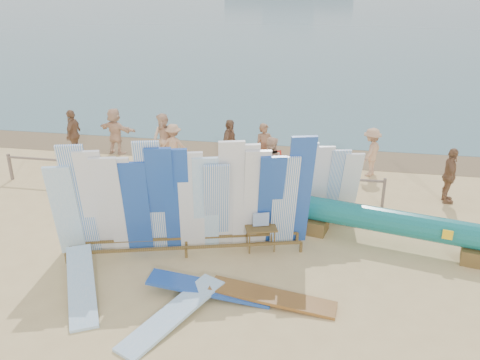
% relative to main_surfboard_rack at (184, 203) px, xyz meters
% --- Properties ---
extents(ground, '(160.00, 160.00, 0.00)m').
position_rel_main_surfboard_rack_xyz_m(ground, '(-1.00, 0.55, -1.37)').
color(ground, '#DEC080').
rests_on(ground, ground).
extents(wet_sand_strip, '(40.00, 2.60, 0.01)m').
position_rel_main_surfboard_rack_xyz_m(wet_sand_strip, '(-1.00, 7.75, -1.37)').
color(wet_sand_strip, brown).
rests_on(wet_sand_strip, ground).
extents(fence, '(12.08, 0.08, 0.90)m').
position_rel_main_surfboard_rack_xyz_m(fence, '(-1.00, 3.55, -0.74)').
color(fence, '#78655A').
rests_on(fence, ground).
extents(main_surfboard_rack, '(6.10, 2.33, 3.06)m').
position_rel_main_surfboard_rack_xyz_m(main_surfboard_rack, '(0.00, 0.00, 0.00)').
color(main_surfboard_rack, brown).
rests_on(main_surfboard_rack, ground).
extents(side_surfboard_rack, '(2.20, 1.06, 2.45)m').
position_rel_main_surfboard_rack_xyz_m(side_surfboard_rack, '(3.16, 2.15, -0.26)').
color(side_surfboard_rack, brown).
rests_on(side_surfboard_rack, ground).
extents(outrigger_canoe, '(7.00, 2.15, 1.00)m').
position_rel_main_surfboard_rack_xyz_m(outrigger_canoe, '(5.01, 1.21, -0.73)').
color(outrigger_canoe, brown).
rests_on(outrigger_canoe, ground).
extents(vendor_table, '(0.88, 0.74, 1.01)m').
position_rel_main_surfboard_rack_xyz_m(vendor_table, '(1.79, 0.49, -1.03)').
color(vendor_table, brown).
rests_on(vendor_table, ground).
extents(flat_board_a, '(1.75, 2.63, 0.44)m').
position_rel_main_surfboard_rack_xyz_m(flat_board_a, '(-1.78, -2.03, -1.37)').
color(flat_board_a, '#97CAF2').
rests_on(flat_board_a, ground).
extents(flat_board_d, '(2.70, 0.59, 0.34)m').
position_rel_main_surfboard_rack_xyz_m(flat_board_d, '(0.97, -1.63, -1.37)').
color(flat_board_d, '#224EAE').
rests_on(flat_board_d, ground).
extents(flat_board_b, '(1.68, 2.67, 0.26)m').
position_rel_main_surfboard_rack_xyz_m(flat_board_b, '(0.44, -2.57, -1.37)').
color(flat_board_b, '#97CAF2').
rests_on(flat_board_b, ground).
extents(flat_board_c, '(2.74, 0.84, 0.24)m').
position_rel_main_surfboard_rack_xyz_m(flat_board_c, '(2.33, -1.64, -1.37)').
color(flat_board_c, '#966129').
rests_on(flat_board_c, ground).
extents(beach_chair_left, '(0.62, 0.63, 0.80)m').
position_rel_main_surfboard_rack_xyz_m(beach_chair_left, '(-0.52, 4.44, -1.13)').
color(beach_chair_left, red).
rests_on(beach_chair_left, ground).
extents(beach_chair_right, '(0.59, 0.61, 0.90)m').
position_rel_main_surfboard_rack_xyz_m(beach_chair_right, '(1.03, 4.13, -1.10)').
color(beach_chair_right, red).
rests_on(beach_chair_right, ground).
extents(stroller, '(0.87, 1.00, 1.14)m').
position_rel_main_surfboard_rack_xyz_m(stroller, '(1.77, 4.38, -0.91)').
color(stroller, red).
rests_on(stroller, ground).
extents(beachgoer_10, '(0.46, 1.01, 1.70)m').
position_rel_main_surfboard_rack_xyz_m(beachgoer_10, '(6.91, 4.23, -0.52)').
color(beachgoer_10, '#8C6042').
rests_on(beachgoer_10, ground).
extents(beachgoer_9, '(0.88, 1.15, 1.66)m').
position_rel_main_surfboard_rack_xyz_m(beachgoer_9, '(4.75, 6.03, -0.54)').
color(beachgoer_9, tan).
rests_on(beachgoer_9, ground).
extents(beachgoer_3, '(1.05, 0.50, 1.57)m').
position_rel_main_surfboard_rack_xyz_m(beachgoer_3, '(-2.00, 5.63, -0.58)').
color(beachgoer_3, tan).
rests_on(beachgoer_3, ground).
extents(beachgoer_8, '(0.92, 0.58, 1.76)m').
position_rel_main_surfboard_rack_xyz_m(beachgoer_8, '(1.57, 4.22, -0.49)').
color(beachgoer_8, beige).
rests_on(beachgoer_8, ground).
extents(beachgoer_2, '(1.01, 0.83, 1.89)m').
position_rel_main_surfboard_rack_xyz_m(beachgoer_2, '(-2.37, 5.68, -0.42)').
color(beachgoer_2, beige).
rests_on(beachgoer_2, ground).
extents(beachgoer_4, '(0.65, 1.14, 1.83)m').
position_rel_main_surfboard_rack_xyz_m(beachgoer_4, '(-0.01, 5.61, -0.45)').
color(beachgoer_4, '#8C6042').
rests_on(beachgoer_4, ground).
extents(beachgoer_7, '(0.73, 0.59, 1.75)m').
position_rel_main_surfboard_rack_xyz_m(beachgoer_7, '(1.19, 5.62, -0.49)').
color(beachgoer_7, '#8C6042').
rests_on(beachgoer_7, ground).
extents(beachgoer_11, '(1.71, 1.00, 1.76)m').
position_rel_main_surfboard_rack_xyz_m(beachgoer_11, '(-4.58, 6.61, -0.49)').
color(beachgoer_11, beige).
rests_on(beachgoer_11, ground).
extents(beachgoer_extra_1, '(0.54, 1.10, 1.83)m').
position_rel_main_surfboard_rack_xyz_m(beachgoer_extra_1, '(-5.88, 5.89, -0.45)').
color(beachgoer_extra_1, '#8C6042').
rests_on(beachgoer_extra_1, ground).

